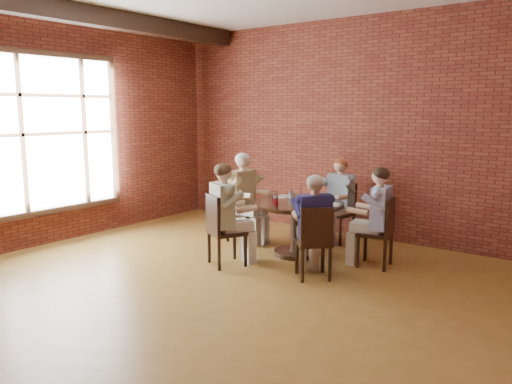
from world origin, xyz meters
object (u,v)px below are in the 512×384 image
Objects in this scene: diner_b at (338,201)px; diner_d at (227,215)px; chair_b at (341,209)px; chair_d at (221,227)px; smartphone at (308,208)px; dining_table at (297,218)px; chair_c at (241,208)px; chair_e at (315,240)px; chair_a at (382,229)px; diner_c at (245,198)px; diner_a at (376,218)px; diner_e at (314,227)px.

diner_d is at bearing -100.51° from diner_b.
chair_b is 2.14m from chair_d.
smartphone is (0.83, 0.65, 0.09)m from diner_d.
dining_table is 0.97m from diner_b.
smartphone is at bearing -73.66° from chair_b.
chair_d reaches higher than smartphone.
diner_b is 1.35× the size of chair_c.
diner_b is at bearing -114.77° from chair_e.
chair_b is (-1.02, 0.85, -0.00)m from chair_a.
diner_b is at bearing -49.19° from chair_c.
diner_d is (-1.64, -1.11, 0.17)m from chair_a.
chair_a reaches higher than dining_table.
diner_c reaches higher than chair_c.
diner_a reaches higher than chair_d.
diner_a is 1.03× the size of diner_e.
chair_e is at bearing -63.46° from diner_b.
dining_table is 1.05m from diner_d.
diner_d is at bearing -63.85° from diner_a.
chair_c is (-1.24, -0.90, 0.02)m from chair_b.
diner_c is at bearing 159.34° from smartphone.
chair_d is (-0.66, -2.04, 0.01)m from chair_b.
smartphone is at bearing -72.67° from diner_b.
dining_table is 1.00× the size of diner_b.
diner_e reaches higher than chair_c.
dining_table is 1.40× the size of chair_a.
diner_c is at bearing 173.15° from dining_table.
diner_b is 0.96× the size of diner_d.
diner_e is at bearing -65.53° from chair_b.
chair_b is at bearing 90.00° from diner_b.
chair_e reaches higher than dining_table.
chair_e is at bearing 90.00° from diner_e.
diner_e is (1.68, -0.81, -0.05)m from diner_c.
chair_c is at bearing -68.91° from diner_e.
diner_a is 0.97× the size of diner_d.
diner_a is 1.35× the size of chair_c.
dining_table is 1.34× the size of chair_c.
chair_c is at bearing -98.02° from diner_a.
chair_b is (-0.94, 0.87, -0.15)m from diner_a.
chair_b is 0.16m from diner_b.
smartphone is (-0.37, 0.46, 0.27)m from chair_e.
dining_table is 0.96m from diner_e.
chair_e is at bearing -64.51° from chair_b.
diner_b is (-0.95, 0.79, -0.00)m from diner_a.
diner_a is at bearing -90.00° from chair_a.
smartphone is at bearing -99.69° from diner_c.
diner_a is at bearing -82.15° from chair_c.
smartphone is (0.21, -1.32, 0.26)m from chair_b.
diner_b reaches higher than chair_e.
diner_c is at bearing -35.51° from diner_d.
diner_d is at bearing -142.78° from chair_c.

